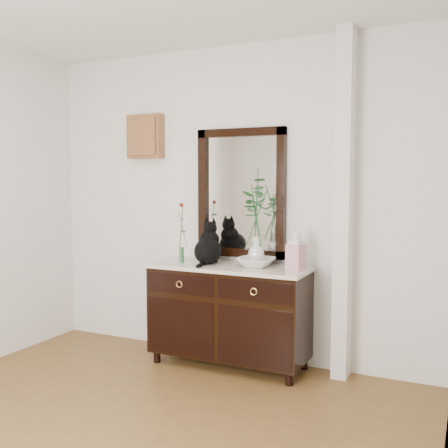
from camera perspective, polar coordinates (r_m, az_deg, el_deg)
The scene contains 10 objects.
wall_back at distance 4.55m, azimuth 0.75°, elevation 2.26°, with size 3.60×0.04×2.70m, color silver.
pilaster at distance 4.16m, azimuth 12.93°, elevation 1.90°, with size 0.12×0.20×2.70m, color silver.
sideboard at distance 4.41m, azimuth 0.56°, elevation -9.34°, with size 1.33×0.52×0.82m.
wall_mirror at distance 4.49m, azimuth 1.84°, elevation 3.37°, with size 0.80×0.06×1.10m.
key_cabinet at distance 4.94m, azimuth -8.56°, elevation 9.37°, with size 0.35×0.10×0.40m, color brown.
cat at distance 4.38m, azimuth -1.77°, elevation -2.01°, with size 0.26×0.32×0.36m, color black, non-canonical shape.
lotus_bowl at distance 4.27m, azimuth 3.52°, elevation -4.16°, with size 0.30×0.30×0.07m, color silver.
vase_branches at distance 4.22m, azimuth 3.54°, elevation 0.89°, with size 0.38×0.38×0.79m, color silver, non-canonical shape.
bud_vase_rose at distance 4.45m, azimuth -4.66°, elevation -0.91°, with size 0.06×0.06×0.52m, color #306C3E, non-canonical shape.
ginger_jar at distance 4.11m, azimuth 7.85°, elevation -2.78°, with size 0.12×0.12×0.32m, color white, non-canonical shape.
Camera 1 is at (1.89, -2.15, 1.55)m, focal length 42.00 mm.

